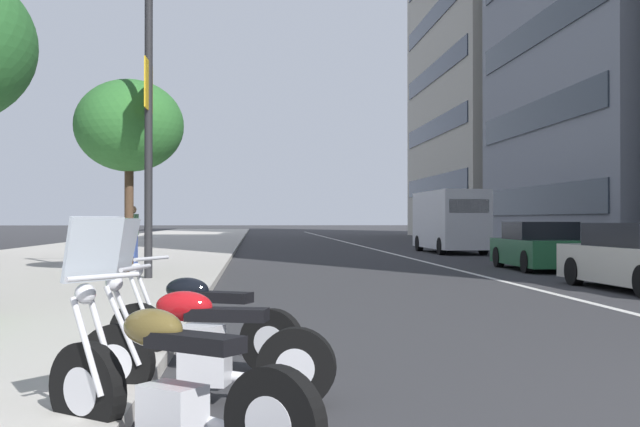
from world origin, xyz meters
TOP-DOWN VIEW (x-y plane):
  - sidewalk_right_plaza at (30.00, 11.74)m, footprint 160.00×10.07m
  - lane_centre_stripe at (35.00, 0.00)m, footprint 110.00×0.16m
  - motorcycle_mid_row at (0.28, 6.37)m, footprint 1.45×1.80m
  - motorcycle_far_end_row at (1.67, 6.27)m, footprint 0.72×2.06m
  - motorcycle_nearest_camera at (3.13, 6.36)m, footprint 1.02×1.94m
  - car_mid_block_traffic at (17.79, -2.39)m, footprint 4.26×1.95m
  - delivery_van_ahead at (29.63, -2.66)m, footprint 6.09×2.11m
  - street_lamp_with_banners at (13.37, 7.88)m, footprint 1.26×2.56m
  - street_tree_by_lamp_post at (15.21, 8.93)m, footprint 2.67×2.67m
  - pedestrian_on_plaza at (17.85, 9.25)m, footprint 0.42×0.30m

SIDE VIEW (x-z plane):
  - lane_centre_stripe at x=35.00m, z-range 0.00..0.01m
  - sidewalk_right_plaza at x=30.00m, z-range 0.00..0.15m
  - motorcycle_nearest_camera at x=3.13m, z-range -0.13..0.95m
  - motorcycle_far_end_row at x=1.67m, z-range -0.30..1.17m
  - motorcycle_mid_row at x=0.28m, z-range -0.30..1.18m
  - car_mid_block_traffic at x=17.79m, z-range -0.05..1.34m
  - pedestrian_on_plaza at x=17.85m, z-range 0.16..1.86m
  - delivery_van_ahead at x=29.63m, z-range 0.09..2.78m
  - street_tree_by_lamp_post at x=15.21m, z-range 1.38..6.13m
  - street_lamp_with_banners at x=13.37m, z-range 0.93..10.05m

